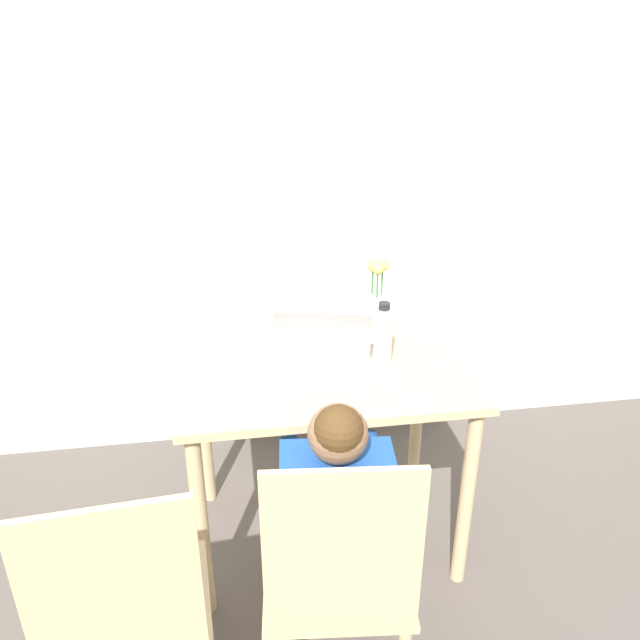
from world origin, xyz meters
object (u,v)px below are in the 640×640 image
(chair_occupied, at_px, (338,582))
(laptop, at_px, (323,357))
(flower_vase, at_px, (376,310))
(water_bottle, at_px, (383,336))
(person_seated, at_px, (335,509))
(chair_spare, at_px, (129,622))

(chair_occupied, bearing_deg, laptop, -89.34)
(flower_vase, height_order, water_bottle, flower_vase)
(chair_occupied, relative_size, laptop, 2.56)
(flower_vase, bearing_deg, chair_occupied, -108.94)
(water_bottle, bearing_deg, chair_occupied, -112.18)
(person_seated, xyz_separation_m, laptop, (0.05, 0.52, 0.20))
(chair_occupied, xyz_separation_m, person_seated, (0.01, 0.13, 0.13))
(chair_spare, xyz_separation_m, laptop, (0.60, 0.70, 0.33))
(person_seated, height_order, water_bottle, same)
(laptop, distance_m, water_bottle, 0.22)
(flower_vase, bearing_deg, person_seated, -111.17)
(chair_spare, height_order, laptop, laptop)
(chair_spare, distance_m, flower_vase, 1.28)
(chair_occupied, distance_m, flower_vase, 0.98)
(laptop, bearing_deg, chair_spare, -118.09)
(laptop, distance_m, flower_vase, 0.31)
(chair_occupied, relative_size, flower_vase, 2.91)
(chair_occupied, height_order, flower_vase, flower_vase)
(chair_occupied, bearing_deg, person_seated, -90.00)
(chair_occupied, distance_m, chair_spare, 0.54)
(chair_spare, xyz_separation_m, flower_vase, (0.82, 0.89, 0.40))
(chair_spare, bearing_deg, person_seated, -166.49)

